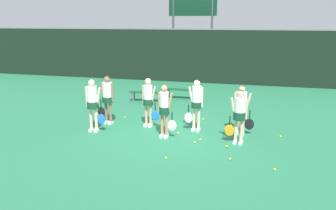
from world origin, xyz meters
TOP-DOWN VIEW (x-y plane):
  - ground_plane at (0.00, 0.00)m, footprint 140.00×140.00m
  - fence_windscreen at (0.00, 9.32)m, footprint 60.00×0.08m
  - scoreboard at (-1.24, 10.93)m, footprint 3.06×0.15m
  - bench_courtside at (-1.96, 3.92)m, footprint 1.79×0.49m
  - bench_far at (-0.49, 4.89)m, footprint 1.90×0.41m
  - player_0 at (-2.49, -0.55)m, footprint 0.67×0.39m
  - player_1 at (0.02, -0.53)m, footprint 0.61×0.33m
  - player_2 at (2.36, -0.49)m, footprint 0.66×0.37m
  - player_3 at (-2.37, 0.37)m, footprint 0.67×0.40m
  - player_4 at (-0.84, 0.43)m, footprint 0.65×0.35m
  - player_5 at (0.89, 0.37)m, footprint 0.64×0.36m
  - player_6 at (2.38, 0.44)m, footprint 0.70×0.40m
  - tennis_ball_0 at (2.22, -1.84)m, footprint 0.07×0.07m
  - tennis_ball_1 at (0.51, -2.21)m, footprint 0.07×0.07m
  - tennis_ball_2 at (2.05, -0.91)m, footprint 0.07×0.07m
  - tennis_ball_3 at (1.06, -0.83)m, footprint 0.07×0.07m
  - tennis_ball_4 at (-2.05, 1.13)m, footprint 0.06×0.06m
  - tennis_ball_5 at (2.21, 1.64)m, footprint 0.07×0.07m
  - tennis_ball_6 at (3.69, 0.39)m, footprint 0.07×0.07m
  - tennis_ball_7 at (-3.30, 1.36)m, footprint 0.07×0.07m
  - tennis_ball_8 at (3.37, -2.20)m, footprint 0.06×0.06m
  - tennis_ball_9 at (1.19, -0.56)m, footprint 0.07×0.07m
  - tennis_ball_10 at (0.37, -0.13)m, footprint 0.07×0.07m
  - tennis_ball_11 at (0.94, 1.66)m, footprint 0.07×0.07m

SIDE VIEW (x-z plane):
  - ground_plane at x=0.00m, z-range 0.00..0.00m
  - tennis_ball_8 at x=3.37m, z-range 0.00..0.06m
  - tennis_ball_4 at x=-2.05m, z-range 0.00..0.06m
  - tennis_ball_9 at x=1.19m, z-range 0.00..0.07m
  - tennis_ball_1 at x=0.51m, z-range 0.00..0.07m
  - tennis_ball_3 at x=1.06m, z-range 0.00..0.07m
  - tennis_ball_7 at x=-3.30m, z-range 0.00..0.07m
  - tennis_ball_6 at x=3.69m, z-range 0.00..0.07m
  - tennis_ball_5 at x=2.21m, z-range 0.00..0.07m
  - tennis_ball_0 at x=2.22m, z-range 0.00..0.07m
  - tennis_ball_2 at x=2.05m, z-range 0.00..0.07m
  - tennis_ball_10 at x=0.37m, z-range 0.00..0.07m
  - tennis_ball_11 at x=0.94m, z-range 0.00..0.07m
  - bench_courtside at x=-1.96m, z-range 0.17..0.63m
  - bench_far at x=-0.49m, z-range 0.17..0.64m
  - player_6 at x=2.38m, z-range 0.15..1.81m
  - player_2 at x=2.36m, z-range 0.15..1.86m
  - player_1 at x=0.02m, z-range 0.14..1.88m
  - player_4 at x=-0.84m, z-range 0.17..1.92m
  - player_3 at x=-2.37m, z-range 0.18..1.96m
  - player_5 at x=0.89m, z-range 0.17..1.98m
  - player_0 at x=-2.49m, z-range 0.18..1.98m
  - fence_windscreen at x=0.00m, z-range 0.01..3.25m
  - scoreboard at x=-1.24m, z-range 1.49..7.11m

